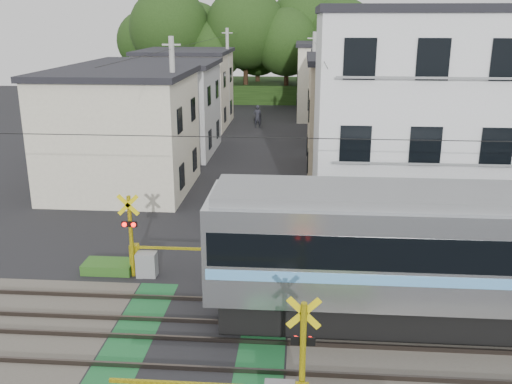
{
  "coord_description": "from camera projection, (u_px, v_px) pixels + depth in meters",
  "views": [
    {
      "loc": [
        2.83,
        -14.62,
        8.87
      ],
      "look_at": [
        1.29,
        5.0,
        2.81
      ],
      "focal_mm": 40.0,
      "sensor_mm": 36.0,
      "label": 1
    }
  ],
  "objects": [
    {
      "name": "tree_hill",
      "position": [
        268.0,
        46.0,
        60.81
      ],
      "size": [
        40.0,
        13.55,
        11.93
      ],
      "color": "#1F3913",
      "rests_on": "ground"
    },
    {
      "name": "track_bed",
      "position": [
        199.0,
        331.0,
        16.74
      ],
      "size": [
        120.0,
        120.0,
        0.14
      ],
      "color": "#47423A",
      "rests_on": "ground"
    },
    {
      "name": "crossing_signal_far",
      "position": [
        144.0,
        257.0,
        20.22
      ],
      "size": [
        4.74,
        0.65,
        3.09
      ],
      "color": "yellow",
      "rests_on": "ground"
    },
    {
      "name": "weed_patches",
      "position": [
        258.0,
        331.0,
        16.48
      ],
      "size": [
        10.25,
        8.8,
        0.4
      ],
      "color": "#2D5E1E",
      "rests_on": "ground"
    },
    {
      "name": "catenary",
      "position": [
        417.0,
        219.0,
        15.25
      ],
      "size": [
        60.0,
        5.04,
        7.0
      ],
      "color": "#2D2D33",
      "rests_on": "ground"
    },
    {
      "name": "apartment_block",
      "position": [
        436.0,
        122.0,
        23.79
      ],
      "size": [
        10.2,
        8.36,
        9.3
      ],
      "color": "white",
      "rests_on": "ground"
    },
    {
      "name": "houses_row",
      "position": [
        265.0,
        100.0,
        40.48
      ],
      "size": [
        22.07,
        31.35,
        6.8
      ],
      "color": "beige",
      "rests_on": "ground"
    },
    {
      "name": "pedestrian",
      "position": [
        257.0,
        116.0,
        47.36
      ],
      "size": [
        0.69,
        0.46,
        1.9
      ],
      "primitive_type": "imported",
      "rotation": [
        0.0,
        0.0,
        3.15
      ],
      "color": "#25262E",
      "rests_on": "ground"
    },
    {
      "name": "utility_poles",
      "position": [
        242.0,
        93.0,
        37.55
      ],
      "size": [
        7.9,
        42.0,
        8.0
      ],
      "color": "#A5A5A0",
      "rests_on": "ground"
    },
    {
      "name": "ground",
      "position": [
        199.0,
        332.0,
        16.75
      ],
      "size": [
        120.0,
        120.0,
        0.0
      ],
      "primitive_type": "plane",
      "color": "black"
    }
  ]
}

